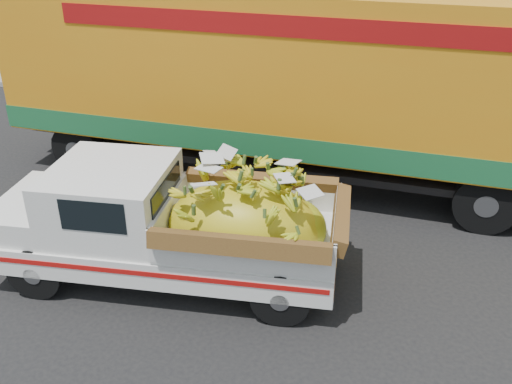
% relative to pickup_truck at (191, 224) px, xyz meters
% --- Properties ---
extents(ground, '(100.00, 100.00, 0.00)m').
position_rel_pickup_truck_xyz_m(ground, '(-2.00, -0.63, -0.95)').
color(ground, black).
rests_on(ground, ground).
extents(curb, '(60.00, 0.25, 0.15)m').
position_rel_pickup_truck_xyz_m(curb, '(-2.00, 6.32, -0.88)').
color(curb, gray).
rests_on(curb, ground).
extents(sidewalk, '(60.00, 4.00, 0.14)m').
position_rel_pickup_truck_xyz_m(sidewalk, '(-2.00, 8.42, -0.88)').
color(sidewalk, gray).
rests_on(sidewalk, ground).
extents(pickup_truck, '(5.36, 3.09, 1.77)m').
position_rel_pickup_truck_xyz_m(pickup_truck, '(0.00, 0.00, 0.00)').
color(pickup_truck, black).
rests_on(pickup_truck, ground).
extents(semi_trailer, '(12.04, 4.00, 3.80)m').
position_rel_pickup_truck_xyz_m(semi_trailer, '(0.28, 3.87, 1.17)').
color(semi_trailer, black).
rests_on(semi_trailer, ground).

